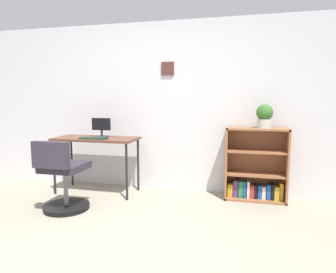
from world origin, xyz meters
TOP-DOWN VIEW (x-y plane):
  - ground_plane at (0.00, 0.00)m, footprint 6.24×6.24m
  - wall_back at (0.00, 2.15)m, footprint 5.20×0.12m
  - desk at (-0.64, 1.72)m, footprint 1.11×0.51m
  - monitor at (-0.59, 1.79)m, footprint 0.27×0.18m
  - keyboard at (-0.61, 1.60)m, footprint 0.35×0.14m
  - office_chair at (-0.69, 1.00)m, footprint 0.52×0.55m
  - bookshelf_low at (1.44, 1.95)m, footprint 0.75×0.30m
  - potted_plant_on_shelf at (1.52, 1.90)m, footprint 0.20×0.20m

SIDE VIEW (x-z plane):
  - ground_plane at x=0.00m, z-range 0.00..0.00m
  - office_chair at x=-0.69m, z-range -0.05..0.78m
  - bookshelf_low at x=1.44m, z-range -0.06..0.85m
  - desk at x=-0.64m, z-range 0.31..1.06m
  - keyboard at x=-0.61m, z-range 0.75..0.77m
  - monitor at x=-0.59m, z-range 0.75..1.01m
  - potted_plant_on_shelf at x=1.52m, z-range 0.92..1.21m
  - wall_back at x=0.00m, z-range 0.00..2.30m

